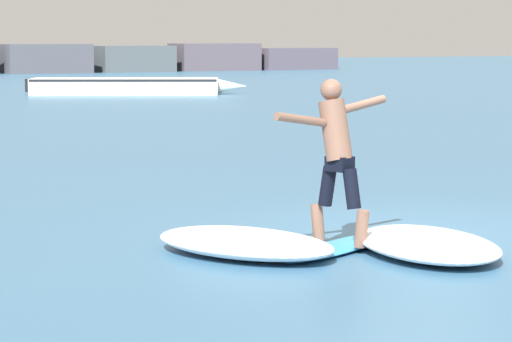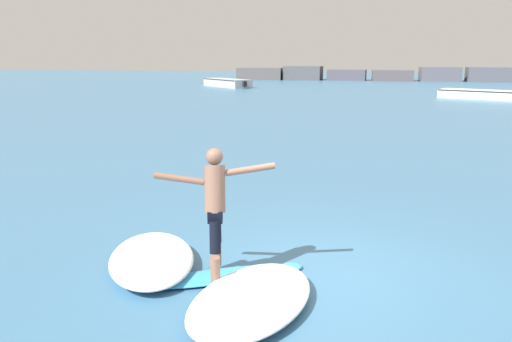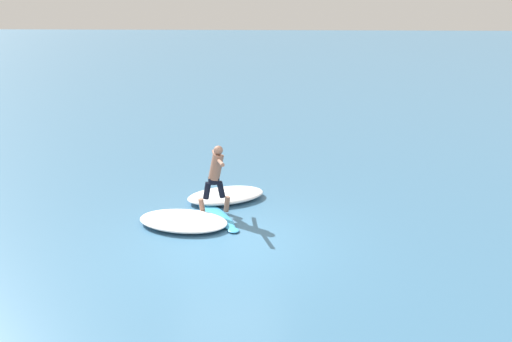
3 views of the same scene
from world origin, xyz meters
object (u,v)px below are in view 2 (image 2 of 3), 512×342
object	(u,v)px
surfboard	(219,276)
surfer	(215,202)
fishing_boat_near_jetty	(494,94)
small_boat_offshore	(226,82)

from	to	relation	value
surfboard	surfer	bearing A→B (deg)	147.74
surfboard	fishing_boat_near_jetty	bearing A→B (deg)	72.95
surfer	small_boat_offshore	bearing A→B (deg)	106.74
fishing_boat_near_jetty	surfer	bearing A→B (deg)	-107.14
small_boat_offshore	surfboard	bearing A→B (deg)	-73.21
surfer	small_boat_offshore	size ratio (longest dim) A/B	0.27
surfboard	surfer	distance (m)	1.07
fishing_boat_near_jetty	small_boat_offshore	size ratio (longest dim) A/B	1.23
surfboard	small_boat_offshore	xyz separation A→B (m)	(-13.36, 44.26, 0.41)
small_boat_offshore	fishing_boat_near_jetty	bearing A→B (deg)	-23.81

